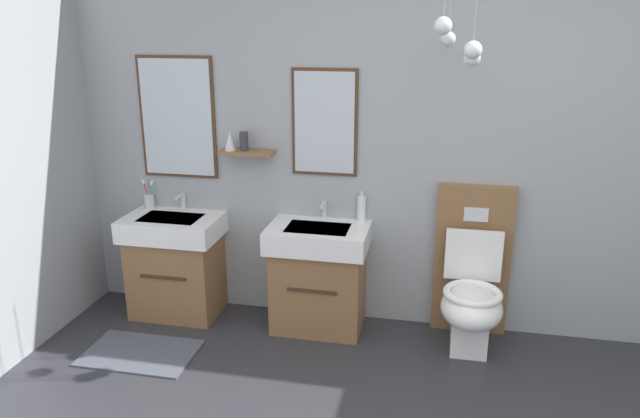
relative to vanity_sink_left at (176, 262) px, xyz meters
The scene contains 9 objects.
wall_back 2.14m from the vanity_sink_left, ahead, with size 5.48×0.61×2.52m.
bath_mat 0.69m from the vanity_sink_left, 90.00° to the right, with size 0.68×0.44×0.01m, color #474C56.
vanity_sink_left is the anchor object (origin of this frame).
tap_on_left_sink 0.44m from the vanity_sink_left, 90.00° to the left, with size 0.03×0.13×0.11m.
vanity_sink_right 1.01m from the vanity_sink_left, ahead, with size 0.65×0.46×0.72m.
tap_on_right_sink 1.10m from the vanity_sink_left, ahead, with size 0.03×0.13×0.11m.
toilet 2.00m from the vanity_sink_left, ahead, with size 0.48×0.62×1.00m.
toothbrush_cup 0.49m from the vanity_sink_left, 147.95° to the left, with size 0.08×0.07×0.20m.
soap_dispenser 1.35m from the vanity_sink_left, ahead, with size 0.06×0.06×0.20m.
Camera 1 is at (-0.18, -1.78, 1.98)m, focal length 33.57 mm.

